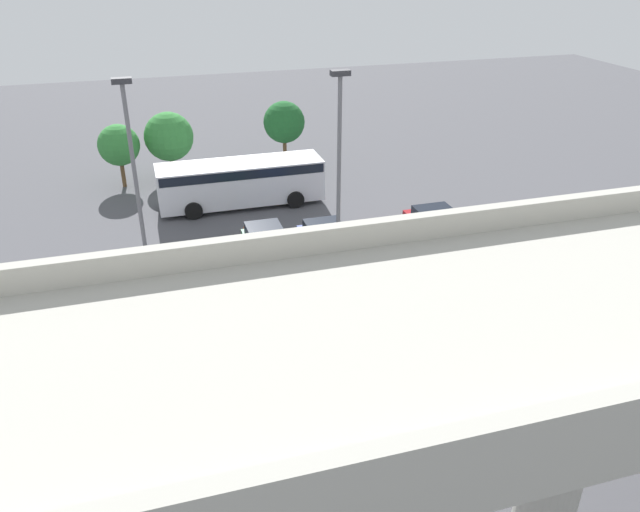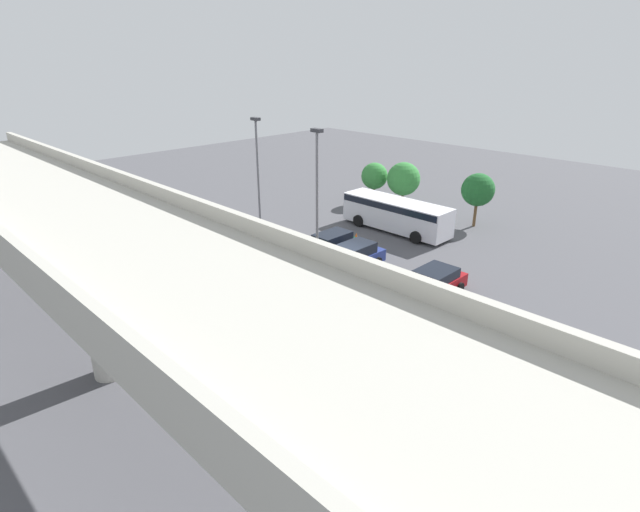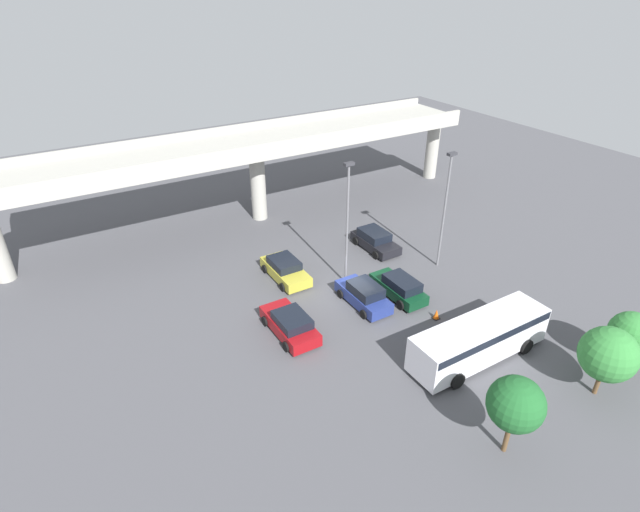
{
  "view_description": "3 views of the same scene",
  "coord_description": "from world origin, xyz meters",
  "px_view_note": "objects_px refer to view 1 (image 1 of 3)",
  "views": [
    {
      "loc": [
        7.8,
        23.2,
        13.34
      ],
      "look_at": [
        1.0,
        0.27,
        1.12
      ],
      "focal_mm": 35.0,
      "sensor_mm": 36.0,
      "label": 1
    },
    {
      "loc": [
        -19.4,
        21.41,
        13.05
      ],
      "look_at": [
        -0.01,
        2.06,
        1.86
      ],
      "focal_mm": 28.0,
      "sensor_mm": 36.0,
      "label": 2
    },
    {
      "loc": [
        -16.82,
        -23.81,
        19.81
      ],
      "look_at": [
        -1.11,
        2.34,
        2.41
      ],
      "focal_mm": 28.0,
      "sensor_mm": 36.0,
      "label": 3
    }
  ],
  "objects_px": {
    "parked_car_0": "(440,230)",
    "parked_car_2": "(327,246)",
    "parked_car_4": "(231,338)",
    "lamp_post_near_aisle": "(339,174)",
    "traffic_cone": "(245,230)",
    "tree_front_left": "(284,122)",
    "shuttle_bus": "(241,180)",
    "parked_car_3": "(268,249)",
    "tree_front_far_right": "(119,145)",
    "lamp_post_mid_lot": "(136,181)",
    "tree_front_right": "(169,137)",
    "parked_car_1": "(444,300)"
  },
  "relations": [
    {
      "from": "parked_car_0",
      "to": "parked_car_2",
      "type": "height_order",
      "value": "parked_car_2"
    },
    {
      "from": "parked_car_3",
      "to": "parked_car_1",
      "type": "bearing_deg",
      "value": 42.07
    },
    {
      "from": "parked_car_1",
      "to": "tree_front_right",
      "type": "relative_size",
      "value": 1.13
    },
    {
      "from": "parked_car_2",
      "to": "tree_front_far_right",
      "type": "distance_m",
      "value": 15.62
    },
    {
      "from": "parked_car_1",
      "to": "tree_front_right",
      "type": "height_order",
      "value": "tree_front_right"
    },
    {
      "from": "tree_front_left",
      "to": "traffic_cone",
      "type": "distance_m",
      "value": 10.78
    },
    {
      "from": "parked_car_3",
      "to": "tree_front_right",
      "type": "xyz_separation_m",
      "value": [
        3.25,
        -12.74,
        1.94
      ]
    },
    {
      "from": "shuttle_bus",
      "to": "tree_front_left",
      "type": "height_order",
      "value": "tree_front_left"
    },
    {
      "from": "traffic_cone",
      "to": "lamp_post_mid_lot",
      "type": "bearing_deg",
      "value": 46.8
    },
    {
      "from": "parked_car_4",
      "to": "parked_car_0",
      "type": "bearing_deg",
      "value": -60.68
    },
    {
      "from": "parked_car_1",
      "to": "tree_front_far_right",
      "type": "relative_size",
      "value": 1.25
    },
    {
      "from": "parked_car_2",
      "to": "shuttle_bus",
      "type": "relative_size",
      "value": 0.5
    },
    {
      "from": "tree_front_right",
      "to": "traffic_cone",
      "type": "height_order",
      "value": "tree_front_right"
    },
    {
      "from": "shuttle_bus",
      "to": "lamp_post_near_aisle",
      "type": "bearing_deg",
      "value": 101.14
    },
    {
      "from": "lamp_post_mid_lot",
      "to": "parked_car_2",
      "type": "bearing_deg",
      "value": -170.43
    },
    {
      "from": "parked_car_1",
      "to": "shuttle_bus",
      "type": "xyz_separation_m",
      "value": [
        5.58,
        -13.64,
        0.78
      ]
    },
    {
      "from": "tree_front_far_right",
      "to": "parked_car_2",
      "type": "bearing_deg",
      "value": 124.73
    },
    {
      "from": "lamp_post_mid_lot",
      "to": "tree_front_right",
      "type": "distance_m",
      "value": 14.93
    },
    {
      "from": "lamp_post_mid_lot",
      "to": "traffic_cone",
      "type": "distance_m",
      "value": 8.57
    },
    {
      "from": "parked_car_3",
      "to": "lamp_post_near_aisle",
      "type": "height_order",
      "value": "lamp_post_near_aisle"
    },
    {
      "from": "lamp_post_near_aisle",
      "to": "lamp_post_mid_lot",
      "type": "bearing_deg",
      "value": -11.88
    },
    {
      "from": "parked_car_1",
      "to": "lamp_post_near_aisle",
      "type": "height_order",
      "value": "lamp_post_near_aisle"
    },
    {
      "from": "tree_front_left",
      "to": "lamp_post_mid_lot",
      "type": "bearing_deg",
      "value": 57.83
    },
    {
      "from": "parked_car_3",
      "to": "tree_front_far_right",
      "type": "height_order",
      "value": "tree_front_far_right"
    },
    {
      "from": "parked_car_1",
      "to": "parked_car_3",
      "type": "bearing_deg",
      "value": 42.07
    },
    {
      "from": "shuttle_bus",
      "to": "lamp_post_mid_lot",
      "type": "relative_size",
      "value": 1.0
    },
    {
      "from": "parked_car_0",
      "to": "parked_car_1",
      "type": "bearing_deg",
      "value": -24.8
    },
    {
      "from": "parked_car_0",
      "to": "parked_car_3",
      "type": "relative_size",
      "value": 1.04
    },
    {
      "from": "parked_car_1",
      "to": "tree_front_far_right",
      "type": "distance_m",
      "value": 22.08
    },
    {
      "from": "parked_car_0",
      "to": "tree_front_far_right",
      "type": "bearing_deg",
      "value": -130.55
    },
    {
      "from": "parked_car_2",
      "to": "shuttle_bus",
      "type": "distance_m",
      "value": 8.3
    },
    {
      "from": "parked_car_1",
      "to": "shuttle_bus",
      "type": "distance_m",
      "value": 14.76
    },
    {
      "from": "tree_front_left",
      "to": "traffic_cone",
      "type": "height_order",
      "value": "tree_front_left"
    },
    {
      "from": "parked_car_2",
      "to": "shuttle_bus",
      "type": "height_order",
      "value": "shuttle_bus"
    },
    {
      "from": "lamp_post_near_aisle",
      "to": "parked_car_2",
      "type": "bearing_deg",
      "value": -99.1
    },
    {
      "from": "parked_car_3",
      "to": "lamp_post_mid_lot",
      "type": "height_order",
      "value": "lamp_post_mid_lot"
    },
    {
      "from": "lamp_post_near_aisle",
      "to": "traffic_cone",
      "type": "xyz_separation_m",
      "value": [
        2.68,
        -6.71,
        -4.96
      ]
    },
    {
      "from": "lamp_post_near_aisle",
      "to": "tree_front_far_right",
      "type": "height_order",
      "value": "lamp_post_near_aisle"
    },
    {
      "from": "parked_car_2",
      "to": "parked_car_3",
      "type": "xyz_separation_m",
      "value": [
        2.67,
        -0.49,
        -0.02
      ]
    },
    {
      "from": "parked_car_2",
      "to": "parked_car_3",
      "type": "height_order",
      "value": "parked_car_2"
    },
    {
      "from": "tree_front_left",
      "to": "tree_front_right",
      "type": "bearing_deg",
      "value": 0.34
    },
    {
      "from": "lamp_post_near_aisle",
      "to": "parked_car_1",
      "type": "bearing_deg",
      "value": 140.33
    },
    {
      "from": "parked_car_2",
      "to": "parked_car_4",
      "type": "bearing_deg",
      "value": -41.86
    },
    {
      "from": "parked_car_3",
      "to": "tree_front_left",
      "type": "relative_size",
      "value": 1.04
    },
    {
      "from": "parked_car_0",
      "to": "shuttle_bus",
      "type": "xyz_separation_m",
      "value": [
        8.37,
        -7.61,
        0.76
      ]
    },
    {
      "from": "parked_car_4",
      "to": "lamp_post_near_aisle",
      "type": "xyz_separation_m",
      "value": [
        -4.96,
        -3.13,
        4.56
      ]
    },
    {
      "from": "lamp_post_mid_lot",
      "to": "tree_front_right",
      "type": "height_order",
      "value": "lamp_post_mid_lot"
    },
    {
      "from": "parked_car_0",
      "to": "lamp_post_near_aisle",
      "type": "height_order",
      "value": "lamp_post_near_aisle"
    },
    {
      "from": "lamp_post_near_aisle",
      "to": "tree_front_right",
      "type": "distance_m",
      "value": 17.24
    },
    {
      "from": "parked_car_2",
      "to": "tree_front_right",
      "type": "xyz_separation_m",
      "value": [
        5.92,
        -13.23,
        1.92
      ]
    }
  ]
}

